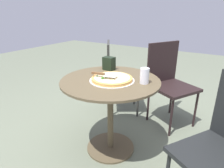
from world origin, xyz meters
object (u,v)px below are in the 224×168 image
patio_table (110,99)px  patio_chair_near (169,79)px  pizza_server (104,74)px  patio_chair_corner (117,73)px  drinking_cup (145,76)px  pizza_on_tray (112,79)px  napkin_dispenser (109,63)px

patio_table → patio_chair_near: bearing=160.3°
patio_table → pizza_server: size_ratio=3.80×
patio_chair_near → patio_chair_corner: patio_chair_near is taller
patio_table → drinking_cup: drinking_cup is taller
patio_table → pizza_server: 0.23m
patio_table → pizza_on_tray: 0.19m
pizza_on_tray → drinking_cup: 0.26m
patio_table → patio_chair_near: size_ratio=0.91×
pizza_server → patio_chair_corner: patio_chair_corner is taller
patio_table → patio_chair_near: 0.81m
patio_table → napkin_dispenser: bearing=-145.2°
drinking_cup → patio_chair_corner: 0.88m
patio_table → pizza_on_tray: bearing=64.6°
pizza_server → drinking_cup: size_ratio=1.77×
patio_table → patio_chair_near: (-0.76, 0.27, 0.01)m
patio_table → napkin_dispenser: napkin_dispenser is taller
drinking_cup → patio_chair_near: (-0.69, 0.00, -0.23)m
drinking_cup → patio_chair_corner: patio_chair_corner is taller
pizza_on_tray → patio_chair_corner: patio_chair_corner is taller
patio_table → patio_chair_corner: 0.75m
patio_chair_near → patio_table: bearing=-19.7°
napkin_dispenser → patio_chair_near: bearing=54.6°
drinking_cup → napkin_dispenser: 0.46m
pizza_server → patio_chair_corner: bearing=-157.8°
pizza_on_tray → patio_chair_near: (-0.77, 0.25, -0.18)m
pizza_server → patio_chair_near: patio_chair_near is taller
drinking_cup → napkin_dispenser: same height
patio_chair_near → patio_chair_corner: 0.60m
pizza_on_tray → napkin_dispenser: bearing=-142.8°
pizza_on_tray → drinking_cup: drinking_cup is taller
drinking_cup → napkin_dispenser: bearing=-110.6°
pizza_on_tray → drinking_cup: size_ratio=3.00×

